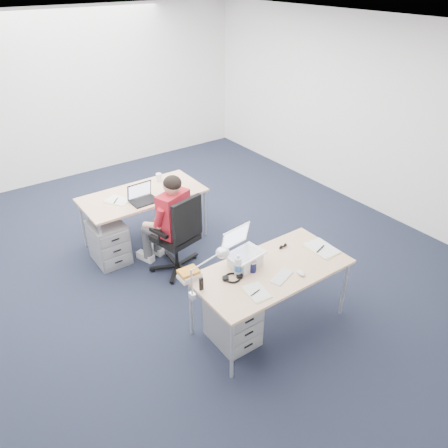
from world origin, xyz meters
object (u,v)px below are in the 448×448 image
object	(u,v)px
drawer_pedestal_near	(233,319)
desk_far	(143,197)
computer_mouse	(301,273)
cordless_phone	(201,284)
book_stack	(189,274)
water_bottle	(238,265)
dark_laptop	(144,193)
drawer_pedestal_far	(109,242)
bear_figurine	(234,258)
can_koozie	(253,266)
wireless_keyboard	(282,277)
silver_laptop	(245,250)
desk_lamp	(204,274)
office_chair	(178,250)
far_cup	(159,177)
desk_near	(271,272)
headphones	(233,277)
sunglasses	(283,247)
seated_person	(166,222)

from	to	relation	value
drawer_pedestal_near	desk_far	bearing A→B (deg)	86.38
computer_mouse	cordless_phone	world-z (taller)	cordless_phone
cordless_phone	book_stack	bearing A→B (deg)	88.59
water_bottle	dark_laptop	bearing A→B (deg)	91.58
drawer_pedestal_far	bear_figurine	size ratio (longest dim) A/B	3.89
drawer_pedestal_far	bear_figurine	distance (m)	2.00
computer_mouse	can_koozie	xyz separation A→B (m)	(-0.35, 0.32, 0.04)
wireless_keyboard	cordless_phone	size ratio (longest dim) A/B	1.96
silver_laptop	desk_lamp	size ratio (longest dim) A/B	0.89
office_chair	far_cup	size ratio (longest dim) A/B	9.62
computer_mouse	desk_near	bearing A→B (deg)	133.71
wireless_keyboard	bear_figurine	xyz separation A→B (m)	(-0.24, 0.45, 0.06)
water_bottle	dark_laptop	xyz separation A→B (m)	(-0.05, 1.91, 0.01)
headphones	far_cup	world-z (taller)	far_cup
desk_near	sunglasses	bearing A→B (deg)	31.87
computer_mouse	silver_laptop	bearing A→B (deg)	137.35
silver_laptop	computer_mouse	bearing A→B (deg)	-57.98
desk_near	wireless_keyboard	size ratio (longest dim) A/B	5.98
bear_figurine	headphones	bearing A→B (deg)	-148.63
seated_person	dark_laptop	world-z (taller)	seated_person
desk_far	desk_lamp	xyz separation A→B (m)	(-0.44, -2.16, 0.26)
desk_near	desk_lamp	bearing A→B (deg)	173.47
drawer_pedestal_near	bear_figurine	world-z (taller)	bear_figurine
wireless_keyboard	can_koozie	bearing A→B (deg)	105.61
silver_laptop	computer_mouse	world-z (taller)	silver_laptop
headphones	sunglasses	bearing A→B (deg)	30.52
wireless_keyboard	water_bottle	bearing A→B (deg)	120.19
bear_figurine	sunglasses	world-z (taller)	bear_figurine
water_bottle	cordless_phone	bearing A→B (deg)	177.28
desk_near	book_stack	size ratio (longest dim) A/B	7.82
desk_far	seated_person	bearing A→B (deg)	-92.59
computer_mouse	seated_person	bearing A→B (deg)	114.07
bear_figurine	far_cup	xyz separation A→B (m)	(0.32, 2.19, -0.02)
silver_laptop	bear_figurine	distance (m)	0.17
desk_lamp	desk_far	bearing A→B (deg)	66.97
bear_figurine	dark_laptop	bearing A→B (deg)	76.27
seated_person	desk_lamp	world-z (taller)	seated_person
office_chair	far_cup	distance (m)	1.23
seated_person	sunglasses	world-z (taller)	seated_person
computer_mouse	cordless_phone	size ratio (longest dim) A/B	0.73
desk_far	can_koozie	bearing A→B (deg)	-86.60
silver_laptop	desk_near	bearing A→B (deg)	-54.05
drawer_pedestal_near	headphones	distance (m)	0.48
office_chair	seated_person	bearing A→B (deg)	92.95
drawer_pedestal_near	cordless_phone	distance (m)	0.61
desk_near	book_stack	xyz separation A→B (m)	(-0.75, 0.35, 0.09)
drawer_pedestal_near	far_cup	size ratio (longest dim) A/B	4.96
far_cup	desk_far	bearing A→B (deg)	-148.57
drawer_pedestal_far	far_cup	distance (m)	1.16
headphones	bear_figurine	bearing A→B (deg)	71.27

